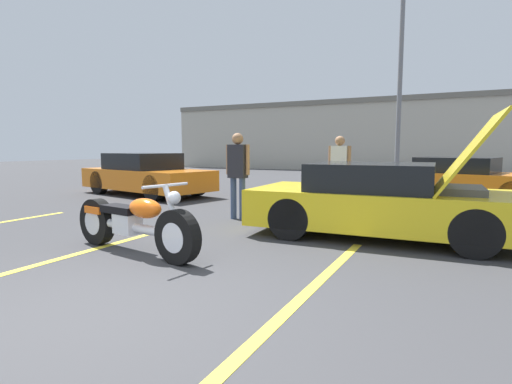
% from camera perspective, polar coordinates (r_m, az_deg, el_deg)
% --- Properties ---
extents(ground_plane, '(80.00, 80.00, 0.00)m').
position_cam_1_polar(ground_plane, '(3.69, -23.48, -16.65)').
color(ground_plane, '#38383A').
extents(parking_stripe_middle, '(0.12, 4.57, 0.01)m').
position_cam_1_polar(parking_stripe_middle, '(5.85, -24.70, -8.18)').
color(parking_stripe_middle, yellow).
rests_on(parking_stripe_middle, ground).
extents(parking_stripe_back, '(0.12, 4.57, 0.01)m').
position_cam_1_polar(parking_stripe_back, '(3.96, 6.80, -14.51)').
color(parking_stripe_back, yellow).
rests_on(parking_stripe_back, ground).
extents(far_building, '(32.00, 4.20, 4.40)m').
position_cam_1_polar(far_building, '(26.51, 21.41, 7.86)').
color(far_building, '#B2AD9E').
rests_on(far_building, ground).
extents(light_pole, '(1.21, 0.28, 8.55)m').
position_cam_1_polar(light_pole, '(17.10, 20.20, 16.88)').
color(light_pole, slate).
rests_on(light_pole, ground).
extents(motorcycle, '(2.38, 0.77, 0.97)m').
position_cam_1_polar(motorcycle, '(5.60, -17.11, -4.29)').
color(motorcycle, black).
rests_on(motorcycle, ground).
extents(show_car_hood_open, '(4.13, 2.03, 1.92)m').
position_cam_1_polar(show_car_hood_open, '(6.63, 17.68, -1.20)').
color(show_car_hood_open, yellow).
rests_on(show_car_hood_open, ground).
extents(parked_car_right_row, '(4.47, 2.73, 1.16)m').
position_cam_1_polar(parked_car_right_row, '(12.18, 27.31, 1.59)').
color(parked_car_right_row, orange).
rests_on(parked_car_right_row, ground).
extents(parked_car_left_row, '(4.66, 2.62, 1.26)m').
position_cam_1_polar(parked_car_left_row, '(12.49, -15.49, 2.35)').
color(parked_car_left_row, orange).
rests_on(parked_car_left_row, ground).
extents(spectator_near_motorcycle, '(0.52, 0.22, 1.70)m').
position_cam_1_polar(spectator_near_motorcycle, '(7.85, -2.62, 3.39)').
color(spectator_near_motorcycle, '#38476B').
rests_on(spectator_near_motorcycle, ground).
extents(spectator_by_show_car, '(0.52, 0.22, 1.68)m').
position_cam_1_polar(spectator_by_show_car, '(9.24, 11.82, 3.62)').
color(spectator_by_show_car, gray).
rests_on(spectator_by_show_car, ground).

